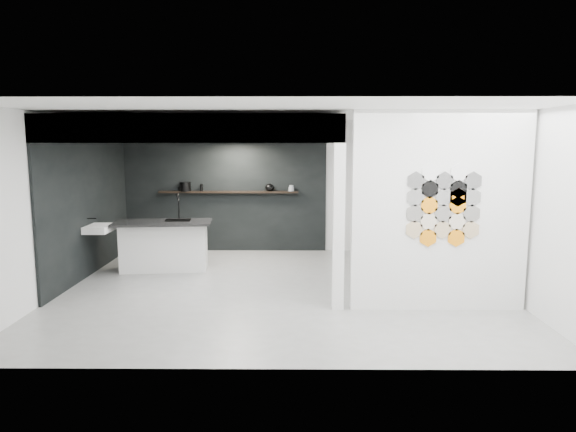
{
  "coord_description": "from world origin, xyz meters",
  "views": [
    {
      "loc": [
        0.17,
        -8.09,
        2.36
      ],
      "look_at": [
        0.1,
        0.3,
        1.15
      ],
      "focal_mm": 32.0,
      "sensor_mm": 36.0,
      "label": 1
    }
  ],
  "objects_px": {
    "kitchen_island": "(164,245)",
    "bottle_dark": "(202,188)",
    "wall_basin": "(99,229)",
    "stockpot": "(185,187)",
    "glass_vase": "(291,188)",
    "utensil_cup": "(180,189)",
    "partition_panel": "(440,212)",
    "kettle": "(269,187)",
    "glass_bowl": "(291,189)"
  },
  "relations": [
    {
      "from": "partition_panel",
      "to": "kettle",
      "type": "distance_m",
      "value": 4.63
    },
    {
      "from": "kettle",
      "to": "stockpot",
      "type": "bearing_deg",
      "value": 175.12
    },
    {
      "from": "wall_basin",
      "to": "kettle",
      "type": "height_order",
      "value": "kettle"
    },
    {
      "from": "kitchen_island",
      "to": "wall_basin",
      "type": "bearing_deg",
      "value": -164.14
    },
    {
      "from": "glass_bowl",
      "to": "bottle_dark",
      "type": "height_order",
      "value": "bottle_dark"
    },
    {
      "from": "wall_basin",
      "to": "utensil_cup",
      "type": "bearing_deg",
      "value": 64.16
    },
    {
      "from": "glass_vase",
      "to": "utensil_cup",
      "type": "bearing_deg",
      "value": 180.0
    },
    {
      "from": "wall_basin",
      "to": "glass_bowl",
      "type": "height_order",
      "value": "glass_bowl"
    },
    {
      "from": "stockpot",
      "to": "utensil_cup",
      "type": "bearing_deg",
      "value": 180.0
    },
    {
      "from": "stockpot",
      "to": "wall_basin",
      "type": "bearing_deg",
      "value": -118.29
    },
    {
      "from": "stockpot",
      "to": "utensil_cup",
      "type": "distance_m",
      "value": 0.12
    },
    {
      "from": "bottle_dark",
      "to": "utensil_cup",
      "type": "bearing_deg",
      "value": 180.0
    },
    {
      "from": "wall_basin",
      "to": "glass_bowl",
      "type": "distance_m",
      "value": 4.0
    },
    {
      "from": "utensil_cup",
      "to": "glass_vase",
      "type": "bearing_deg",
      "value": 0.0
    },
    {
      "from": "wall_basin",
      "to": "glass_bowl",
      "type": "xyz_separation_m",
      "value": [
        3.39,
        2.07,
        0.51
      ]
    },
    {
      "from": "kitchen_island",
      "to": "stockpot",
      "type": "height_order",
      "value": "stockpot"
    },
    {
      "from": "glass_vase",
      "to": "utensil_cup",
      "type": "height_order",
      "value": "glass_vase"
    },
    {
      "from": "partition_panel",
      "to": "utensil_cup",
      "type": "bearing_deg",
      "value": 139.12
    },
    {
      "from": "wall_basin",
      "to": "kettle",
      "type": "distance_m",
      "value": 3.62
    },
    {
      "from": "kitchen_island",
      "to": "stockpot",
      "type": "bearing_deg",
      "value": 81.82
    },
    {
      "from": "kettle",
      "to": "glass_bowl",
      "type": "height_order",
      "value": "kettle"
    },
    {
      "from": "kitchen_island",
      "to": "glass_vase",
      "type": "height_order",
      "value": "glass_vase"
    },
    {
      "from": "partition_panel",
      "to": "kitchen_island",
      "type": "xyz_separation_m",
      "value": [
        -4.43,
        2.21,
        -0.92
      ]
    },
    {
      "from": "kitchen_island",
      "to": "glass_bowl",
      "type": "height_order",
      "value": "kitchen_island"
    },
    {
      "from": "partition_panel",
      "to": "kitchen_island",
      "type": "height_order",
      "value": "partition_panel"
    },
    {
      "from": "glass_bowl",
      "to": "kitchen_island",
      "type": "bearing_deg",
      "value": -144.84
    },
    {
      "from": "wall_basin",
      "to": "kettle",
      "type": "bearing_deg",
      "value": 35.25
    },
    {
      "from": "partition_panel",
      "to": "glass_vase",
      "type": "distance_m",
      "value": 4.39
    },
    {
      "from": "bottle_dark",
      "to": "kettle",
      "type": "bearing_deg",
      "value": 0.0
    },
    {
      "from": "kettle",
      "to": "wall_basin",
      "type": "bearing_deg",
      "value": -149.62
    },
    {
      "from": "partition_panel",
      "to": "stockpot",
      "type": "xyz_separation_m",
      "value": [
        -4.35,
        3.87,
        0.02
      ]
    },
    {
      "from": "kitchen_island",
      "to": "glass_bowl",
      "type": "xyz_separation_m",
      "value": [
        2.35,
        1.66,
        0.89
      ]
    },
    {
      "from": "glass_vase",
      "to": "partition_panel",
      "type": "bearing_deg",
      "value": -61.77
    },
    {
      "from": "kitchen_island",
      "to": "bottle_dark",
      "type": "xyz_separation_m",
      "value": [
        0.42,
        1.66,
        0.92
      ]
    },
    {
      "from": "wall_basin",
      "to": "stockpot",
      "type": "bearing_deg",
      "value": 61.71
    },
    {
      "from": "partition_panel",
      "to": "kettle",
      "type": "xyz_separation_m",
      "value": [
        -2.54,
        3.87,
        0.0
      ]
    },
    {
      "from": "kitchen_island",
      "to": "stockpot",
      "type": "xyz_separation_m",
      "value": [
        0.07,
        1.66,
        0.94
      ]
    },
    {
      "from": "kitchen_island",
      "to": "glass_vase",
      "type": "bearing_deg",
      "value": 29.57
    },
    {
      "from": "kitchen_island",
      "to": "utensil_cup",
      "type": "xyz_separation_m",
      "value": [
        -0.04,
        1.66,
        0.89
      ]
    },
    {
      "from": "stockpot",
      "to": "glass_vase",
      "type": "bearing_deg",
      "value": 0.0
    },
    {
      "from": "stockpot",
      "to": "kettle",
      "type": "xyz_separation_m",
      "value": [
        1.81,
        0.0,
        -0.02
      ]
    },
    {
      "from": "stockpot",
      "to": "glass_bowl",
      "type": "relative_size",
      "value": 1.95
    },
    {
      "from": "glass_bowl",
      "to": "kettle",
      "type": "bearing_deg",
      "value": 180.0
    },
    {
      "from": "kitchen_island",
      "to": "utensil_cup",
      "type": "relative_size",
      "value": 20.07
    },
    {
      "from": "glass_bowl",
      "to": "bottle_dark",
      "type": "bearing_deg",
      "value": 180.0
    },
    {
      "from": "utensil_cup",
      "to": "partition_panel",
      "type": "bearing_deg",
      "value": -40.88
    },
    {
      "from": "stockpot",
      "to": "bottle_dark",
      "type": "distance_m",
      "value": 0.35
    },
    {
      "from": "wall_basin",
      "to": "glass_vase",
      "type": "distance_m",
      "value": 4.01
    },
    {
      "from": "kettle",
      "to": "utensil_cup",
      "type": "distance_m",
      "value": 1.92
    },
    {
      "from": "kitchen_island",
      "to": "bottle_dark",
      "type": "height_order",
      "value": "bottle_dark"
    }
  ]
}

